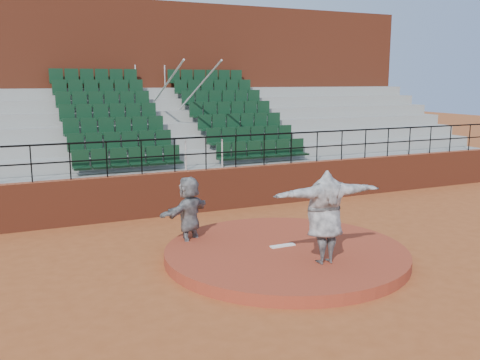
% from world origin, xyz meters
% --- Properties ---
extents(ground, '(90.00, 90.00, 0.00)m').
position_xyz_m(ground, '(0.00, 0.00, 0.00)').
color(ground, '#9B4B23').
rests_on(ground, ground).
extents(pitchers_mound, '(5.50, 5.50, 0.25)m').
position_xyz_m(pitchers_mound, '(0.00, 0.00, 0.12)').
color(pitchers_mound, '#963721').
rests_on(pitchers_mound, ground).
extents(pitching_rubber, '(0.60, 0.15, 0.03)m').
position_xyz_m(pitching_rubber, '(0.00, 0.15, 0.27)').
color(pitching_rubber, white).
rests_on(pitching_rubber, pitchers_mound).
extents(boundary_wall, '(24.00, 0.30, 1.30)m').
position_xyz_m(boundary_wall, '(0.00, 5.00, 0.65)').
color(boundary_wall, maroon).
rests_on(boundary_wall, ground).
extents(wall_railing, '(24.04, 0.05, 1.03)m').
position_xyz_m(wall_railing, '(0.00, 5.00, 2.03)').
color(wall_railing, black).
rests_on(wall_railing, boundary_wall).
extents(seating_deck, '(24.00, 5.97, 4.63)m').
position_xyz_m(seating_deck, '(0.00, 8.65, 1.44)').
color(seating_deck, gray).
rests_on(seating_deck, ground).
extents(press_box_facade, '(24.00, 3.00, 7.10)m').
position_xyz_m(press_box_facade, '(0.00, 12.60, 3.55)').
color(press_box_facade, maroon).
rests_on(press_box_facade, ground).
extents(pitcher, '(2.45, 0.83, 1.96)m').
position_xyz_m(pitcher, '(0.25, -1.16, 1.23)').
color(pitcher, black).
rests_on(pitcher, pitchers_mound).
extents(fielder, '(1.67, 1.34, 1.78)m').
position_xyz_m(fielder, '(-1.75, 1.60, 0.89)').
color(fielder, black).
rests_on(fielder, ground).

